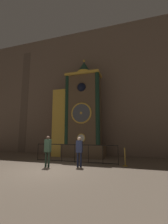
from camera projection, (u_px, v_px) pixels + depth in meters
name	position (u px, v px, depth m)	size (l,w,h in m)	color
ground_plane	(47.00, 170.00, 7.54)	(28.00, 28.00, 0.00)	brown
cathedral_back_wall	(83.00, 90.00, 14.30)	(24.00, 0.32, 12.02)	#7A6656
clock_tower	(79.00, 114.00, 12.60)	(4.34, 1.81, 8.33)	brown
railing_fence	(75.00, 152.00, 9.74)	(5.57, 0.05, 1.15)	black
visitor_near	(48.00, 148.00, 8.43)	(0.35, 0.24, 1.70)	#213427
visitor_far	(79.00, 149.00, 8.41)	(0.35, 0.24, 1.64)	#1B213A
stanchion_post	(125.00, 160.00, 8.59)	(0.28, 0.28, 1.03)	#B28E33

